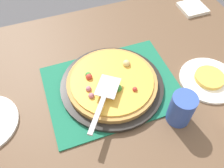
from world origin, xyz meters
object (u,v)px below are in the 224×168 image
napkin_stack (193,8)px  pizza_pan (112,85)px  plate_near_left (208,80)px  served_slice_left (210,78)px  cup_near (181,109)px  pizza_server (104,98)px  pizza (112,82)px

napkin_stack → pizza_pan: bearing=30.4°
plate_near_left → napkin_stack: (-0.18, -0.41, 0.00)m
served_slice_left → cup_near: 0.22m
cup_near → napkin_stack: 0.64m
pizza_server → napkin_stack: size_ratio=1.76×
cup_near → pizza: bearing=-50.2°
cup_near → pizza_server: cup_near is taller
pizza → cup_near: 0.26m
plate_near_left → served_slice_left: (0.00, 0.00, 0.01)m
pizza_pan → napkin_stack: size_ratio=3.17×
napkin_stack → pizza_server: bearing=33.5°
pizza_pan → cup_near: cup_near is taller
pizza_server → cup_near: bearing=151.8°
served_slice_left → cup_near: (0.19, 0.10, 0.04)m
plate_near_left → cup_near: bearing=28.3°
pizza → plate_near_left: (-0.36, 0.10, -0.03)m
napkin_stack → cup_near: bearing=53.9°
pizza_server → napkin_stack: 0.72m
plate_near_left → napkin_stack: 0.45m
cup_near → pizza_server: size_ratio=0.57×
plate_near_left → cup_near: cup_near is taller
pizza_pan → served_slice_left: size_ratio=3.45×
plate_near_left → napkin_stack: size_ratio=1.83×
cup_near → served_slice_left: bearing=-151.7°
pizza → plate_near_left: bearing=165.1°
pizza_server → served_slice_left: bearing=177.8°
plate_near_left → served_slice_left: bearing=0.0°
napkin_stack → pizza: bearing=30.4°
served_slice_left → pizza_pan: bearing=-14.9°
pizza → cup_near: (-0.17, 0.20, 0.03)m
pizza → napkin_stack: 0.63m
pizza_pan → plate_near_left: size_ratio=1.73×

